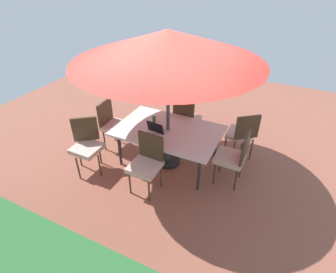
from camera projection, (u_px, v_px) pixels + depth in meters
name	position (u px, v px, depth m)	size (l,w,h in m)	color
ground_plane	(168.00, 162.00, 5.14)	(10.00, 10.00, 0.02)	#935442
dining_table	(168.00, 132.00, 4.76)	(1.82, 1.18, 0.72)	white
patio_umbrella	(168.00, 46.00, 3.95)	(2.94, 2.94, 2.39)	#4C4C4C
chair_south	(186.00, 119.00, 5.41)	(0.46, 0.47, 0.98)	beige
chair_southwest	(242.00, 133.00, 4.97)	(0.58, 0.58, 0.98)	beige
chair_east	(113.00, 123.00, 5.27)	(0.47, 0.46, 0.98)	beige
chair_west	(234.00, 156.00, 4.39)	(0.46, 0.46, 0.98)	beige
chair_northeast	(87.00, 143.00, 4.68)	(0.58, 0.58, 0.98)	beige
chair_north	(147.00, 162.00, 4.26)	(0.46, 0.47, 0.98)	beige
laptop	(158.00, 129.00, 4.66)	(0.35, 0.28, 0.21)	#B7B7BC
cup	(154.00, 119.00, 4.94)	(0.06, 0.06, 0.11)	#286B33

